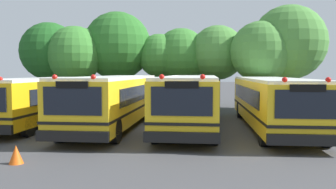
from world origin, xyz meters
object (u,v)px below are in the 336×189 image
school_bus_2 (190,99)px  school_bus_0 (40,99)px  tree_3 (162,57)px  tree_4 (183,56)px  tree_0 (49,50)px  tree_7 (288,43)px  tree_1 (77,53)px  traffic_cone (16,155)px  school_bus_3 (272,100)px  tree_5 (219,52)px  tree_2 (118,45)px  tree_6 (262,51)px  school_bus_1 (114,99)px

school_bus_2 → school_bus_0: bearing=0.6°
tree_3 → tree_4: tree_4 is taller
tree_0 → tree_4: 10.03m
tree_3 → tree_7: tree_7 is taller
tree_1 → traffic_cone: tree_1 is taller
school_bus_0 → tree_4: bearing=-125.8°
school_bus_2 → school_bus_3: bearing=-177.6°
school_bus_0 → school_bus_2: school_bus_2 is taller
tree_0 → tree_5: 12.62m
tree_2 → tree_6: (10.32, -1.97, -0.60)m
school_bus_2 → tree_0: size_ratio=1.75×
tree_2 → tree_6: 10.53m
tree_2 → tree_6: bearing=-10.8°
tree_2 → tree_7: 12.25m
tree_3 → tree_4: 1.65m
tree_5 → tree_7: 4.77m
tree_1 → tree_4: bearing=11.7°
school_bus_1 → tree_0: size_ratio=1.74×
school_bus_0 → traffic_cone: bearing=111.4°
tree_0 → tree_7: 17.23m
tree_7 → tree_4: bearing=168.4°
school_bus_1 → tree_5: size_ratio=1.81×
school_bus_0 → tree_0: size_ratio=1.49×
tree_2 → tree_4: bearing=3.0°
tree_4 → traffic_cone: bearing=-104.1°
tree_4 → tree_6: (5.40, -2.23, 0.24)m
tree_5 → tree_6: size_ratio=1.00×
tree_0 → traffic_cone: bearing=-69.4°
school_bus_1 → tree_0: (-7.00, 8.35, 2.92)m
tree_4 → tree_5: 2.69m
school_bus_0 → school_bus_1: size_ratio=0.86×
tree_3 → school_bus_3: bearing=-54.8°
traffic_cone → tree_1: bearing=102.9°
school_bus_2 → tree_7: tree_7 is taller
tree_0 → tree_2: tree_2 is taller
tree_2 → tree_6: size_ratio=1.18×
school_bus_3 → tree_0: tree_0 is taller
tree_6 → tree_7: size_ratio=0.84×
tree_5 → traffic_cone: 17.90m
school_bus_3 → tree_1: bearing=-31.7°
tree_2 → traffic_cone: (0.76, -16.29, -4.46)m
school_bus_3 → tree_1: size_ratio=1.89×
tree_0 → tree_2: bearing=9.6°
tree_7 → tree_6: bearing=-158.4°
tree_1 → tree_7: tree_7 is taller
traffic_cone → school_bus_2: bearing=55.8°
tree_0 → tree_7: tree_7 is taller
school_bus_3 → traffic_cone: (-8.83, -7.31, -1.07)m
tree_1 → school_bus_2: bearing=-42.8°
tree_1 → tree_3: (5.98, 1.24, -0.27)m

